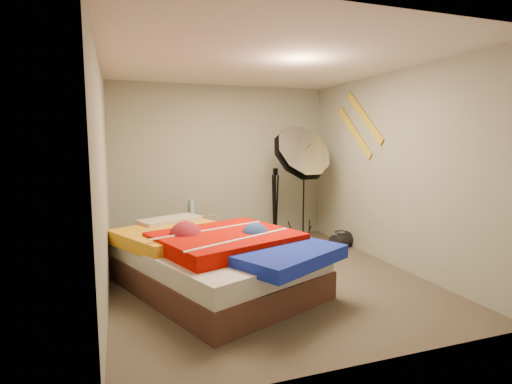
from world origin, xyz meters
name	(u,v)px	position (x,y,z in m)	size (l,w,h in m)	color
floor	(264,277)	(0.00, 0.00, 0.00)	(4.00, 4.00, 0.00)	brown
ceiling	(265,62)	(0.00, 0.00, 2.50)	(4.00, 4.00, 0.00)	silver
wall_back	(222,164)	(0.00, 2.00, 1.25)	(3.50, 3.50, 0.00)	gray
wall_front	(366,195)	(0.00, -2.00, 1.25)	(3.50, 3.50, 0.00)	gray
wall_left	(103,177)	(-1.75, 0.00, 1.25)	(4.00, 4.00, 0.00)	gray
wall_right	(391,169)	(1.75, 0.00, 1.25)	(4.00, 4.00, 0.00)	gray
tote_bag	(208,236)	(-0.37, 1.45, 0.19)	(0.39, 0.12, 0.39)	#A17B5D
wrapping_roll	(192,222)	(-0.52, 1.90, 0.34)	(0.08, 0.08, 0.69)	#4BA7C4
camera_case	(281,240)	(0.67, 1.11, 0.13)	(0.25, 0.18, 0.25)	white
duffel_bag	(342,240)	(1.58, 0.86, 0.11)	(0.22, 0.22, 0.36)	black
wall_stripe_upper	(365,117)	(1.73, 0.60, 1.95)	(0.02, 1.10, 0.10)	gold
wall_stripe_lower	(354,132)	(1.73, 0.85, 1.75)	(0.02, 1.10, 0.10)	gold
bed	(214,259)	(-0.65, -0.13, 0.33)	(2.34, 2.64, 0.65)	#4F2D25
photo_umbrella	(300,155)	(1.03, 1.24, 1.41)	(1.11, 0.75, 1.96)	black
camera_tripod	(275,199)	(0.77, 1.59, 0.68)	(0.07, 0.07, 1.18)	black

